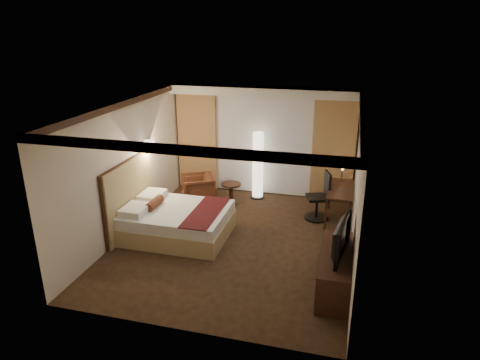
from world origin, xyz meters
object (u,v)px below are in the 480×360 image
(television, at_px, (336,235))
(desk, at_px, (339,204))
(dresser, at_px, (335,270))
(office_chair, at_px, (317,196))
(floor_lamp, at_px, (258,165))
(armchair, at_px, (198,188))
(bed, at_px, (178,222))
(side_table, at_px, (231,194))

(television, bearing_deg, desk, 9.09)
(dresser, bearing_deg, office_chair, 101.49)
(dresser, bearing_deg, floor_lamp, 120.62)
(armchair, xyz_separation_m, floor_lamp, (1.31, 0.70, 0.45))
(floor_lamp, relative_size, office_chair, 1.53)
(floor_lamp, height_order, dresser, floor_lamp)
(office_chair, xyz_separation_m, television, (0.50, -2.59, 0.41))
(bed, height_order, dresser, dresser)
(armchair, distance_m, side_table, 0.81)
(armchair, height_order, office_chair, office_chair)
(floor_lamp, bearing_deg, desk, -22.68)
(bed, distance_m, television, 3.39)
(floor_lamp, distance_m, desk, 2.23)
(bed, xyz_separation_m, desk, (3.13, 1.58, 0.08))
(armchair, relative_size, television, 0.69)
(bed, xyz_separation_m, television, (3.15, -1.07, 0.66))
(bed, bearing_deg, desk, 26.73)
(bed, distance_m, side_table, 1.96)
(side_table, xyz_separation_m, desk, (2.53, -0.29, 0.12))
(office_chair, bearing_deg, television, -97.55)
(desk, distance_m, dresser, 2.64)
(bed, bearing_deg, side_table, 72.37)
(side_table, height_order, office_chair, office_chair)
(side_table, height_order, television, television)
(armchair, xyz_separation_m, dresser, (3.37, -2.78, -0.06))
(floor_lamp, relative_size, dresser, 1.02)
(office_chair, bearing_deg, floor_lamp, 131.47)
(desk, bearing_deg, side_table, 173.38)
(office_chair, bearing_deg, desk, -12.41)
(armchair, relative_size, desk, 0.59)
(armchair, relative_size, office_chair, 0.70)
(floor_lamp, height_order, office_chair, floor_lamp)
(desk, height_order, dresser, desk)
(desk, xyz_separation_m, office_chair, (-0.48, -0.05, 0.17))
(bed, distance_m, desk, 3.50)
(office_chair, height_order, dresser, office_chair)
(armchair, relative_size, side_table, 1.49)
(bed, height_order, armchair, armchair)
(side_table, height_order, dresser, dresser)
(armchair, distance_m, dresser, 4.37)
(side_table, relative_size, television, 0.46)
(side_table, xyz_separation_m, television, (2.55, -2.94, 0.70))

